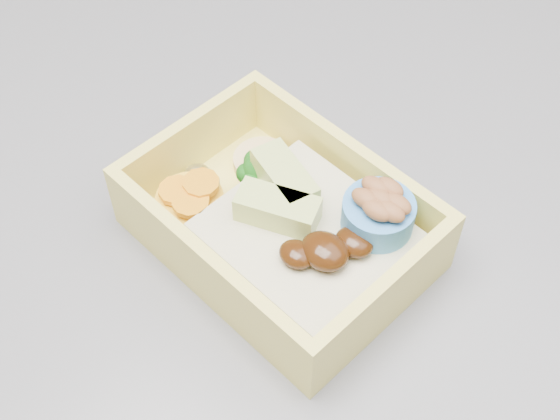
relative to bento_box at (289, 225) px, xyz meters
The scene contains 1 object.
bento_box is the anchor object (origin of this frame).
Camera 1 is at (0.07, -0.28, 1.32)m, focal length 50.00 mm.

